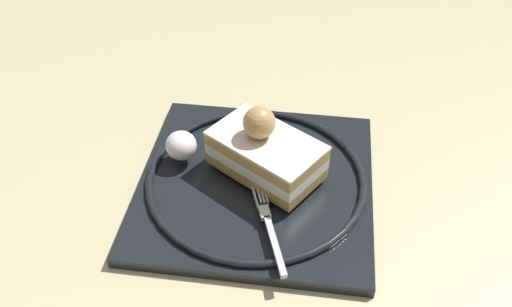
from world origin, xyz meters
TOP-DOWN VIEW (x-y plane):
  - ground_plane at (0.00, 0.00)m, footprint 2.40×2.40m
  - dessert_plate at (-0.03, -0.02)m, footprint 0.27×0.27m
  - cake_slice at (-0.04, -0.01)m, footprint 0.12×0.13m
  - whipped_cream_dollop at (-0.06, -0.10)m, footprint 0.03×0.03m
  - fork at (0.04, -0.01)m, footprint 0.11×0.03m

SIDE VIEW (x-z plane):
  - ground_plane at x=0.00m, z-range 0.00..0.00m
  - dessert_plate at x=-0.03m, z-range 0.00..0.02m
  - fork at x=0.04m, z-range 0.02..0.02m
  - whipped_cream_dollop at x=-0.06m, z-range 0.02..0.05m
  - cake_slice at x=-0.04m, z-range 0.01..0.08m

